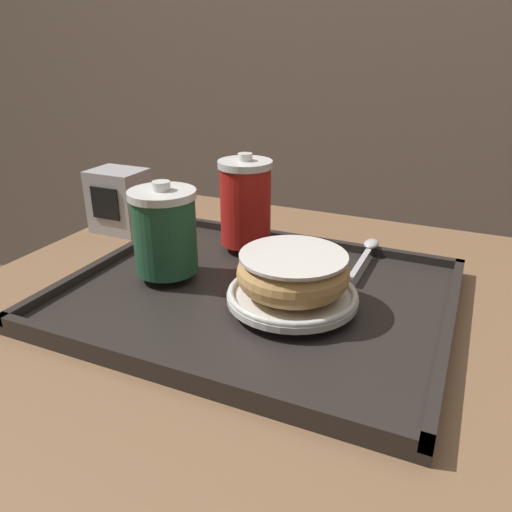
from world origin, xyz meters
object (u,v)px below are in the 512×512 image
donut_chocolate_glazed (293,272)px  spoon (368,249)px  coffee_cup_rear (245,202)px  napkin_dispenser (119,201)px  coffee_cup_front (164,231)px

donut_chocolate_glazed → spoon: bearing=74.7°
coffee_cup_rear → napkin_dispenser: (-0.25, 0.02, -0.03)m
coffee_cup_rear → napkin_dispenser: coffee_cup_rear is taller
coffee_cup_rear → napkin_dispenser: size_ratio=1.27×
coffee_cup_rear → spoon: 0.20m
coffee_cup_rear → donut_chocolate_glazed: size_ratio=1.03×
coffee_cup_front → spoon: bearing=36.7°
coffee_cup_front → coffee_cup_rear: coffee_cup_rear is taller
donut_chocolate_glazed → spoon: (0.05, 0.19, -0.03)m
coffee_cup_front → spoon: coffee_cup_front is taller
coffee_cup_front → napkin_dispenser: coffee_cup_front is taller
coffee_cup_front → donut_chocolate_glazed: 0.19m
donut_chocolate_glazed → napkin_dispenser: napkin_dispenser is taller
spoon → coffee_cup_rear: bearing=102.4°
spoon → napkin_dispenser: bearing=93.3°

